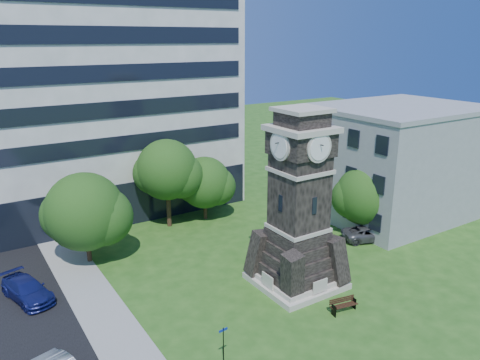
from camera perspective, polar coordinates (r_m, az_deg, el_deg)
ground at (r=30.66m, az=4.75°, el=-15.42°), size 160.00×160.00×0.00m
sidewalk at (r=30.89m, az=-16.11°, el=-15.76°), size 3.00×70.00×0.06m
clock_tower at (r=31.39m, az=7.14°, el=-3.91°), size 5.40×5.40×12.22m
office_tall at (r=48.02m, az=-17.71°, el=13.60°), size 26.20×15.11×28.60m
office_low at (r=47.16m, az=18.48°, el=2.35°), size 15.20×12.20×10.40m
car_street_north at (r=34.17m, az=-24.53°, el=-12.08°), size 3.12×5.04×1.36m
car_east_lot at (r=41.07m, az=15.42°, el=-6.28°), size 4.89×3.56×1.23m
park_bench at (r=30.79m, az=12.48°, el=-14.57°), size 1.80×0.48×0.93m
street_sign at (r=25.53m, az=-2.04°, el=-19.08°), size 0.52×0.05×2.19m
tree_nw at (r=36.60m, az=-18.25°, el=-3.89°), size 6.46×5.87×7.00m
tree_nc at (r=41.61m, az=-8.79°, el=0.99°), size 5.91×5.38×7.99m
tree_ne at (r=43.41m, az=-4.24°, el=-0.48°), size 5.30×4.81×5.97m
tree_east at (r=41.44m, az=15.07°, el=-2.00°), size 5.63×5.12×6.05m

